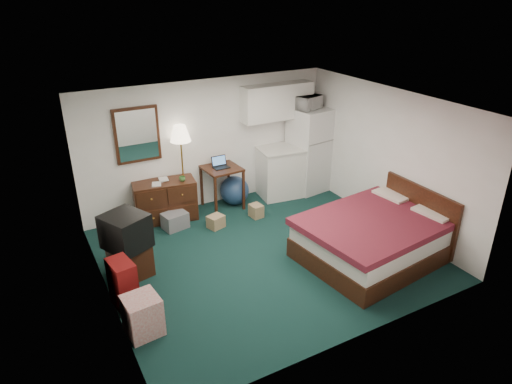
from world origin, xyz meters
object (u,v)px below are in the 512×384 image
fridge (309,150)px  suitcase (123,284)px  floor_lamp (183,171)px  dresser (165,201)px  tv_stand (130,259)px  kitchen_counter (282,172)px  desk (222,187)px  bed (373,239)px

fridge → suitcase: bearing=-162.8°
floor_lamp → suitcase: bearing=-127.5°
dresser → tv_stand: size_ratio=2.02×
kitchen_counter → desk: bearing=-174.5°
tv_stand → floor_lamp: bearing=32.9°
bed → suitcase: 3.90m
desk → bed: bearing=-67.9°
desk → fridge: size_ratio=0.48×
desk → fridge: (2.00, -0.07, 0.46)m
dresser → bed: (2.50, -2.90, -0.04)m
kitchen_counter → fridge: (0.66, -0.02, 0.39)m
kitchen_counter → tv_stand: bearing=-151.3°
desk → tv_stand: desk is taller
fridge → bed: 2.91m
dresser → desk: (1.15, -0.05, 0.04)m
fridge → tv_stand: size_ratio=3.18×
dresser → suitcase: (-1.33, -2.20, -0.03)m
floor_lamp → suitcase: 2.91m
floor_lamp → suitcase: (-1.74, -2.27, -0.52)m
dresser → fridge: 3.19m
suitcase → bed: bearing=-20.0°
floor_lamp → bed: floor_lamp is taller
floor_lamp → desk: floor_lamp is taller
kitchen_counter → floor_lamp: bearing=-177.1°
bed → desk: bearing=108.6°
tv_stand → suitcase: suitcase is taller
bed → floor_lamp: bearing=118.5°
fridge → tv_stand: 4.47m
suitcase → floor_lamp: bearing=42.9°
dresser → tv_stand: dresser is taller
bed → suitcase: bearing=163.0°
kitchen_counter → dresser: bearing=-174.7°
dresser → tv_stand: 1.82m
kitchen_counter → suitcase: (-3.83, -2.10, -0.15)m
dresser → suitcase: bearing=-112.4°
kitchen_counter → tv_stand: 3.82m
floor_lamp → fridge: bearing=-3.9°
kitchen_counter → tv_stand: size_ratio=1.80×
suitcase → tv_stand: bearing=59.7°
fridge → bed: fridge is taller
floor_lamp → kitchen_counter: floor_lamp is taller
desk → dresser: bearing=174.3°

